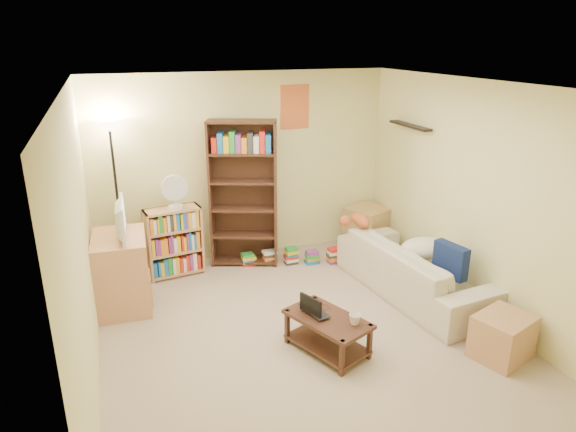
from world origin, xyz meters
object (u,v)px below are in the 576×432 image
Objects in this scene: television at (116,219)px; laptop at (319,310)px; mug at (355,319)px; tall_bookshelf at (243,191)px; sofa at (414,269)px; short_bookshelf at (174,242)px; desk_fan at (175,191)px; tabby_cat at (358,220)px; tv_stand at (122,272)px; side_table at (367,227)px; coffee_table at (327,330)px; end_cabinet at (503,337)px; floor_lamp at (112,154)px.

laptop is at bearing -126.55° from television.
mug is 0.08× the size of tall_bookshelf.
sofa is 2.47× the size of short_bookshelf.
tabby_cat is at bearing -16.56° from desk_fan.
laptop is 2.29m from tv_stand.
sofa is 3.70× the size of side_table.
tabby_cat is 1.94m from coffee_table.
end_cabinet is (2.62, -2.83, -0.91)m from desk_fan.
sofa is at bearing 93.36° from end_cabinet.
floor_lamp is at bearing -163.96° from tall_bookshelf.
sofa is 1.10× the size of floor_lamp.
side_table is at bearing -2.80° from floor_lamp.
laptop is 3.09m from floor_lamp.
television is at bearing 39.52° from laptop.
tall_bookshelf is at bearing 26.00° from tv_stand.
tv_stand reaches higher than mug.
tall_bookshelf reaches higher than desk_fan.
laptop is 2.67m from side_table.
sofa is at bearing -78.39° from laptop.
coffee_table is 6.14× the size of mug.
television is 1.35× the size of end_cabinet.
side_table is (2.71, 0.04, -0.83)m from desk_fan.
coffee_table is 0.49× the size of tall_bookshelf.
short_bookshelf reaches higher than side_table.
tabby_cat is 2.31m from desk_fan.
desk_fan is (0.05, -0.04, 0.68)m from short_bookshelf.
tall_bookshelf is (-1.65, 1.52, 0.71)m from sofa.
tall_bookshelf is at bearing 99.10° from mug.
side_table is 1.15× the size of end_cabinet.
floor_lamp reaches higher than short_bookshelf.
television is 0.78× the size of short_bookshelf.
tv_stand is 0.44× the size of tall_bookshelf.
side_table is (2.76, -0.00, -0.15)m from short_bookshelf.
tv_stand reaches higher than side_table.
television reaches higher than tv_stand.
television is at bearing 178.98° from tabby_cat.
floor_lamp reaches higher than side_table.
tv_stand is at bearing 39.52° from laptop.
tall_bookshelf reaches higher than laptop.
floor_lamp reaches higher than mug.
short_bookshelf is at bearing 94.23° from coffee_table.
sofa is 2.98m from short_bookshelf.
laptop is at bearing -128.57° from tabby_cat.
tall_bookshelf is 0.89m from desk_fan.
tall_bookshelf is (-1.29, 0.73, 0.31)m from tabby_cat.
television is at bearing 69.61° from sofa.
television reaches higher than mug.
desk_fan is (-1.06, 2.05, 0.75)m from laptop.
sofa is at bearing -27.14° from floor_lamp.
side_table reaches higher than laptop.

